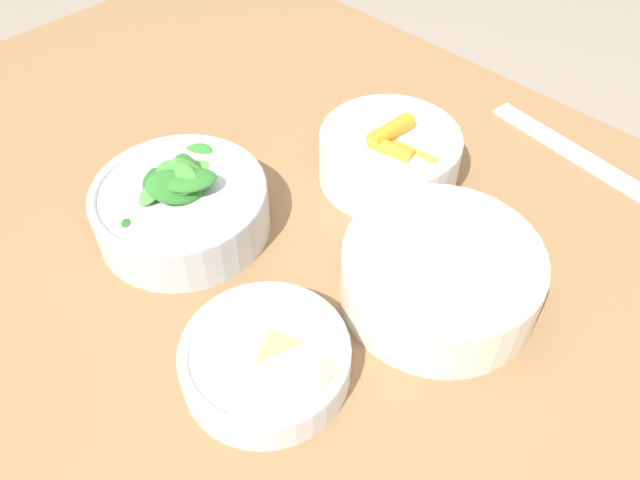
{
  "coord_description": "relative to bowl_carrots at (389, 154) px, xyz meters",
  "views": [
    {
      "loc": [
        0.28,
        -0.32,
        1.21
      ],
      "look_at": [
        -0.01,
        -0.02,
        0.77
      ],
      "focal_mm": 35.0,
      "sensor_mm": 36.0,
      "label": 1
    }
  ],
  "objects": [
    {
      "name": "bowl_greens",
      "position": [
        -0.1,
        -0.21,
        -0.0
      ],
      "size": [
        0.18,
        0.18,
        0.09
      ],
      "color": "silver",
      "rests_on": "dining_table"
    },
    {
      "name": "bowl_carrots",
      "position": [
        0.0,
        0.0,
        0.0
      ],
      "size": [
        0.16,
        0.16,
        0.07
      ],
      "color": "white",
      "rests_on": "dining_table"
    },
    {
      "name": "ruler",
      "position": [
        0.15,
        0.19,
        -0.03
      ],
      "size": [
        0.27,
        0.06,
        0.0
      ],
      "color": "#EFB7C6",
      "rests_on": "dining_table"
    },
    {
      "name": "bowl_cookies",
      "position": [
        0.1,
        -0.27,
        -0.01
      ],
      "size": [
        0.15,
        0.15,
        0.04
      ],
      "color": "silver",
      "rests_on": "dining_table"
    },
    {
      "name": "dining_table",
      "position": [
        0.05,
        -0.12,
        -0.14
      ],
      "size": [
        1.31,
        0.79,
        0.74
      ],
      "color": "olive",
      "rests_on": "ground_plane"
    },
    {
      "name": "bowl_beans_hotdog",
      "position": [
        0.15,
        -0.1,
        -0.0
      ],
      "size": [
        0.18,
        0.18,
        0.06
      ],
      "color": "silver",
      "rests_on": "dining_table"
    }
  ]
}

